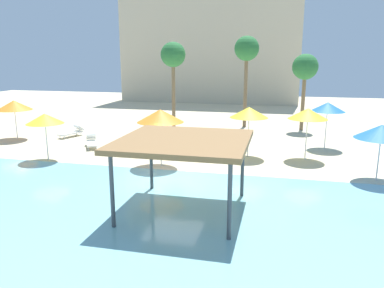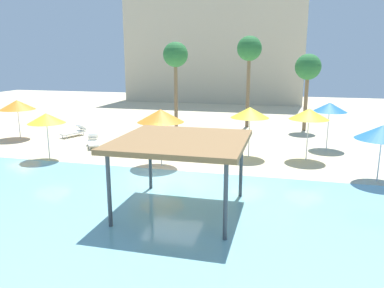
{
  "view_description": "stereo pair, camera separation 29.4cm",
  "coord_description": "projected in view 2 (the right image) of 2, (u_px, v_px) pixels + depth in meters",
  "views": [
    {
      "loc": [
        4.52,
        -15.55,
        5.47
      ],
      "look_at": [
        0.39,
        2.0,
        1.3
      ],
      "focal_mm": 35.24,
      "sensor_mm": 36.0,
      "label": 1
    },
    {
      "loc": [
        4.8,
        -15.48,
        5.47
      ],
      "look_at": [
        0.39,
        2.0,
        1.3
      ],
      "focal_mm": 35.24,
      "sensor_mm": 36.0,
      "label": 2
    }
  ],
  "objects": [
    {
      "name": "hotel_block_0",
      "position": [
        219.0,
        33.0,
        48.66
      ],
      "size": [
        21.57,
        11.16,
        17.07
      ],
      "primitive_type": "cube",
      "color": "beige",
      "rests_on": "ground"
    },
    {
      "name": "beach_umbrella_blue_1",
      "position": [
        382.0,
        132.0,
        16.46
      ],
      "size": [
        2.3,
        2.3,
        2.58
      ],
      "color": "silver",
      "rests_on": "ground"
    },
    {
      "name": "ground_plane",
      "position": [
        173.0,
        181.0,
        17.0
      ],
      "size": [
        80.0,
        80.0,
        0.0
      ],
      "primitive_type": "plane",
      "color": "beige"
    },
    {
      "name": "lagoon_water",
      "position": [
        125.0,
        232.0,
        12.04
      ],
      "size": [
        44.0,
        13.5,
        0.04
      ],
      "primitive_type": "cube",
      "color": "#7AB7C1",
      "rests_on": "ground"
    },
    {
      "name": "beach_umbrella_yellow_2",
      "position": [
        46.0,
        118.0,
        20.11
      ],
      "size": [
        1.98,
        1.98,
        2.55
      ],
      "color": "silver",
      "rests_on": "ground"
    },
    {
      "name": "beach_umbrella_yellow_7",
      "position": [
        309.0,
        114.0,
        20.02
      ],
      "size": [
        2.11,
        2.11,
        2.81
      ],
      "color": "silver",
      "rests_on": "ground"
    },
    {
      "name": "lounge_chair_2",
      "position": [
        75.0,
        132.0,
        26.63
      ],
      "size": [
        1.2,
        1.99,
        0.74
      ],
      "rotation": [
        0.0,
        0.0,
        -1.91
      ],
      "color": "white",
      "rests_on": "ground"
    },
    {
      "name": "lounge_chair_1",
      "position": [
        93.0,
        141.0,
        23.52
      ],
      "size": [
        1.46,
        1.94,
        0.74
      ],
      "rotation": [
        0.0,
        0.0,
        -1.05
      ],
      "color": "white",
      "rests_on": "ground"
    },
    {
      "name": "palm_tree_0",
      "position": [
        308.0,
        69.0,
        27.77
      ],
      "size": [
        1.9,
        1.9,
        5.72
      ],
      "color": "brown",
      "rests_on": "ground"
    },
    {
      "name": "beach_umbrella_yellow_0",
      "position": [
        250.0,
        113.0,
        20.62
      ],
      "size": [
        2.12,
        2.12,
        2.8
      ],
      "color": "silver",
      "rests_on": "ground"
    },
    {
      "name": "palm_tree_1",
      "position": [
        176.0,
        57.0,
        28.64
      ],
      "size": [
        1.9,
        1.9,
        6.61
      ],
      "color": "brown",
      "rests_on": "ground"
    },
    {
      "name": "palm_tree_2",
      "position": [
        249.0,
        51.0,
        28.85
      ],
      "size": [
        1.9,
        1.9,
        7.07
      ],
      "color": "brown",
      "rests_on": "ground"
    },
    {
      "name": "shade_pavilion",
      "position": [
        181.0,
        143.0,
        13.18
      ],
      "size": [
        4.49,
        4.49,
        2.69
      ],
      "color": "#42474C",
      "rests_on": "ground"
    },
    {
      "name": "beach_umbrella_blue_4",
      "position": [
        330.0,
        107.0,
        22.46
      ],
      "size": [
        2.06,
        2.06,
        2.84
      ],
      "color": "silver",
      "rests_on": "ground"
    },
    {
      "name": "beach_umbrella_orange_5",
      "position": [
        17.0,
        105.0,
        25.46
      ],
      "size": [
        2.36,
        2.36,
        2.64
      ],
      "color": "silver",
      "rests_on": "ground"
    },
    {
      "name": "lounge_chair_3",
      "position": [
        206.0,
        143.0,
        23.13
      ],
      "size": [
        1.47,
        1.94,
        0.74
      ],
      "rotation": [
        0.0,
        0.0,
        -2.09
      ],
      "color": "white",
      "rests_on": "ground"
    },
    {
      "name": "beach_umbrella_orange_3",
      "position": [
        161.0,
        116.0,
        18.88
      ],
      "size": [
        2.36,
        2.36,
        2.93
      ],
      "color": "silver",
      "rests_on": "ground"
    }
  ]
}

